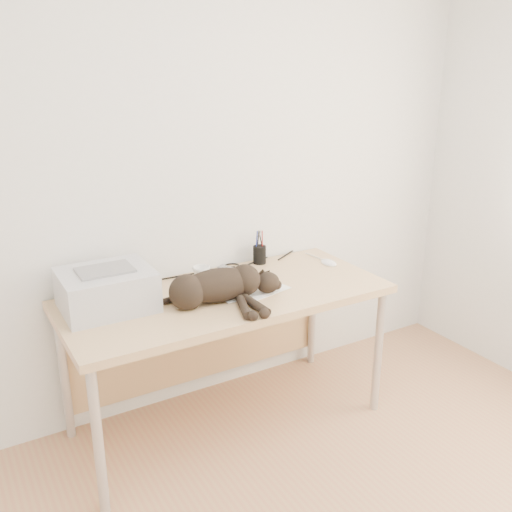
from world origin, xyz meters
TOP-DOWN VIEW (x-y plane):
  - wall_back at (0.00, 1.75)m, footprint 3.50×0.00m
  - desk at (0.00, 1.48)m, footprint 1.60×0.70m
  - printer at (-0.55, 1.51)m, footprint 0.41×0.35m
  - papers at (0.12, 1.37)m, footprint 0.37×0.29m
  - cat at (-0.10, 1.32)m, footprint 0.74×0.38m
  - mug at (-0.04, 1.58)m, footprint 0.13×0.13m
  - pen_cup at (0.36, 1.68)m, footprint 0.07×0.07m
  - remote_grey at (0.16, 1.64)m, footprint 0.10×0.16m
  - remote_black at (0.13, 1.40)m, footprint 0.15×0.16m
  - mouse at (0.69, 1.47)m, footprint 0.07×0.12m
  - cable_tangle at (0.00, 1.70)m, footprint 1.36×0.09m

SIDE VIEW (x-z plane):
  - desk at x=0.00m, z-range 0.24..0.98m
  - papers at x=0.12m, z-range 0.74..0.75m
  - cable_tangle at x=0.00m, z-range 0.74..0.75m
  - remote_grey at x=0.16m, z-range 0.74..0.76m
  - remote_black at x=0.13m, z-range 0.74..0.76m
  - mouse at x=0.69m, z-range 0.74..0.78m
  - mug at x=-0.04m, z-range 0.74..0.82m
  - pen_cup at x=0.36m, z-range 0.70..0.89m
  - cat at x=-0.10m, z-range 0.73..0.90m
  - printer at x=-0.55m, z-range 0.74..0.93m
  - wall_back at x=0.00m, z-range -0.45..3.05m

